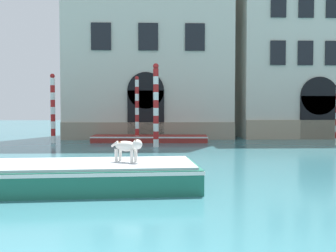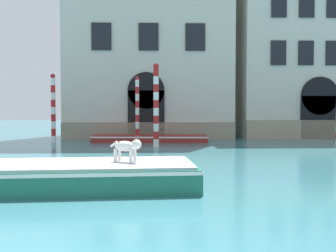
# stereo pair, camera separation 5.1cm
# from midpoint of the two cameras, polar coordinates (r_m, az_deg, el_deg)

# --- Properties ---
(palazzo_right) EXTENTS (10.83, 6.13, 14.46)m
(palazzo_right) POSITION_cam_midpoint_polar(r_m,az_deg,el_deg) (29.96, 20.32, 12.53)
(palazzo_right) COLOR beige
(palazzo_right) RESTS_ON ground_plane
(boat_foreground) EXTENTS (7.49, 2.82, 0.64)m
(boat_foreground) POSITION_cam_midpoint_polar(r_m,az_deg,el_deg) (10.10, -17.24, -6.86)
(boat_foreground) COLOR #1E6651
(boat_foreground) RESTS_ON ground_plane
(dog_on_deck) EXTENTS (0.81, 0.55, 0.60)m
(dog_on_deck) POSITION_cam_midpoint_polar(r_m,az_deg,el_deg) (9.77, -5.97, -3.00)
(dog_on_deck) COLOR silver
(dog_on_deck) RESTS_ON boat_foreground
(boat_moored_near_palazzo) EXTENTS (6.76, 2.08, 0.37)m
(boat_moored_near_palazzo) POSITION_cam_midpoint_polar(r_m,az_deg,el_deg) (22.96, -2.73, -1.81)
(boat_moored_near_palazzo) COLOR maroon
(boat_moored_near_palazzo) RESTS_ON ground_plane
(mooring_pole_0) EXTENTS (0.28, 0.28, 4.23)m
(mooring_pole_0) POSITION_cam_midpoint_polar(r_m,az_deg,el_deg) (19.88, -1.84, 3.09)
(mooring_pole_0) COLOR white
(mooring_pole_0) RESTS_ON ground_plane
(mooring_pole_1) EXTENTS (0.23, 0.23, 3.78)m
(mooring_pole_1) POSITION_cam_midpoint_polar(r_m,az_deg,el_deg) (22.42, -4.59, 2.45)
(mooring_pole_1) COLOR white
(mooring_pole_1) RESTS_ON ground_plane
(mooring_pole_3) EXTENTS (0.26, 0.26, 3.90)m
(mooring_pole_3) POSITION_cam_midpoint_polar(r_m,az_deg,el_deg) (23.03, -16.43, 2.51)
(mooring_pole_3) COLOR white
(mooring_pole_3) RESTS_ON ground_plane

